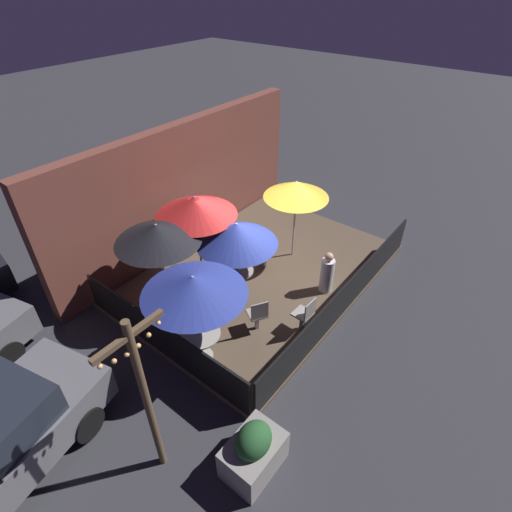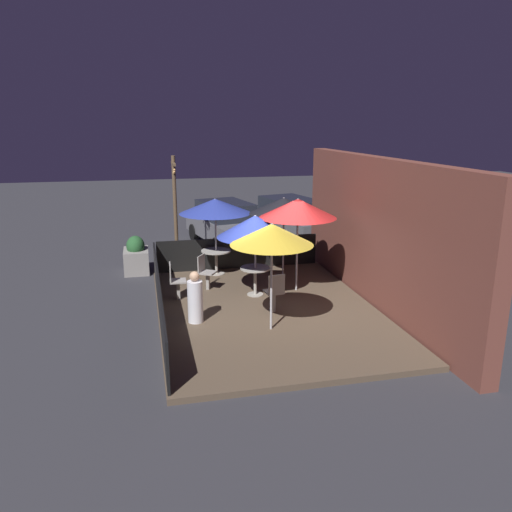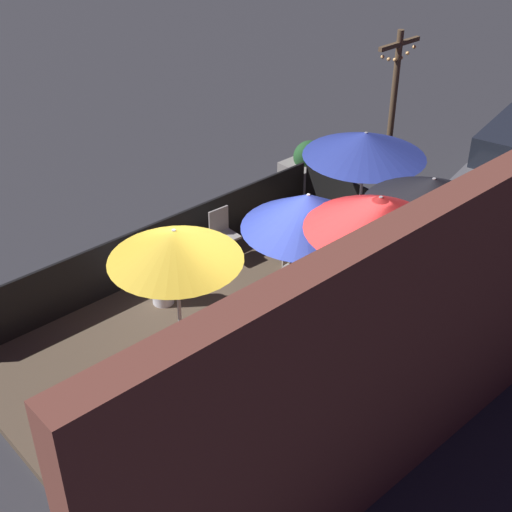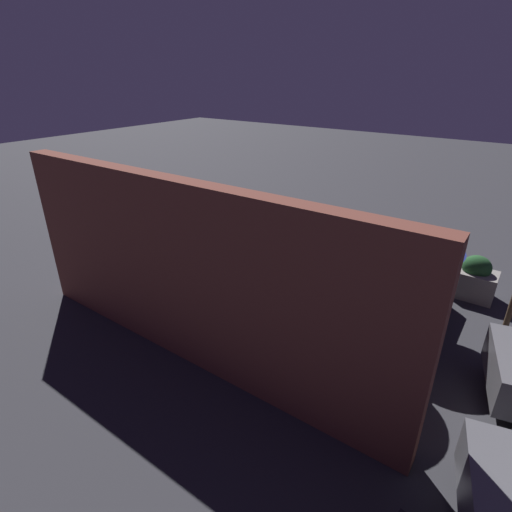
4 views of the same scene
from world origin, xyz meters
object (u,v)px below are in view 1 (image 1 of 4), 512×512
(light_post, at_px, (145,394))
(planter_box, at_px, (254,451))
(patio_umbrella_3, at_px, (157,233))
(patio_chair_2, at_px, (265,249))
(patio_umbrella_4, at_px, (296,189))
(patron_0, at_px, (327,274))
(patio_umbrella_0, at_px, (237,234))
(patio_chair_0, at_px, (305,314))
(patio_chair_1, at_px, (258,314))
(patio_umbrella_2, at_px, (195,206))
(dining_table_0, at_px, (238,275))
(patio_umbrella_1, at_px, (194,285))
(dining_table_1, at_px, (200,338))

(light_post, bearing_deg, planter_box, -55.06)
(planter_box, bearing_deg, patio_umbrella_3, 66.38)
(patio_umbrella_3, xyz_separation_m, patio_chair_2, (2.69, -0.97, -1.53))
(patio_umbrella_4, relative_size, patron_0, 1.98)
(patio_umbrella_0, relative_size, patio_chair_0, 2.19)
(patio_chair_1, bearing_deg, patio_umbrella_0, -0.00)
(patio_umbrella_3, height_order, planter_box, patio_umbrella_3)
(patio_umbrella_2, bearing_deg, dining_table_0, -83.02)
(patio_umbrella_3, distance_m, patio_chair_2, 3.24)
(patio_chair_2, bearing_deg, patio_umbrella_2, -40.62)
(patio_umbrella_1, xyz_separation_m, patio_chair_2, (3.39, 0.86, -1.47))
(patio_umbrella_3, height_order, patron_0, patio_umbrella_3)
(patio_umbrella_4, bearing_deg, patio_umbrella_3, 160.33)
(light_post, bearing_deg, patio_chair_0, -4.60)
(patio_chair_1, bearing_deg, dining_table_0, -0.00)
(planter_box, bearing_deg, patio_umbrella_2, 53.90)
(planter_box, bearing_deg, dining_table_1, 64.33)
(patio_umbrella_0, relative_size, patio_umbrella_1, 0.94)
(patio_chair_2, bearing_deg, patio_umbrella_0, 0.00)
(patio_umbrella_0, xyz_separation_m, planter_box, (-3.16, -2.99, -1.43))
(light_post, bearing_deg, patio_umbrella_3, 46.31)
(dining_table_1, distance_m, patio_chair_0, 2.38)
(patio_chair_0, height_order, patron_0, patron_0)
(dining_table_0, bearing_deg, dining_table_1, -161.18)
(dining_table_1, bearing_deg, patio_umbrella_0, 18.82)
(patio_umbrella_2, height_order, patio_chair_0, patio_umbrella_2)
(dining_table_0, bearing_deg, light_post, -157.26)
(patio_umbrella_0, distance_m, patio_umbrella_1, 2.18)
(patio_umbrella_2, xyz_separation_m, dining_table_1, (-1.92, -1.85, -1.62))
(patio_umbrella_0, distance_m, patio_chair_1, 1.90)
(patio_umbrella_2, height_order, planter_box, patio_umbrella_2)
(patio_chair_2, relative_size, planter_box, 0.85)
(patio_chair_1, bearing_deg, patio_chair_2, -25.34)
(patio_umbrella_0, distance_m, dining_table_0, 1.23)
(patio_umbrella_0, relative_size, planter_box, 1.84)
(patio_umbrella_2, relative_size, dining_table_0, 3.18)
(patio_umbrella_1, relative_size, patron_0, 1.90)
(patio_umbrella_4, bearing_deg, patio_chair_0, -140.97)
(patio_umbrella_4, bearing_deg, patio_umbrella_1, -172.72)
(patio_umbrella_0, relative_size, dining_table_1, 2.40)
(patio_umbrella_2, height_order, patio_umbrella_3, patio_umbrella_2)
(patio_chair_2, height_order, patron_0, patron_0)
(patio_umbrella_3, bearing_deg, patio_umbrella_4, -19.67)
(dining_table_0, relative_size, planter_box, 0.68)
(patio_umbrella_2, xyz_separation_m, dining_table_0, (0.14, -1.15, -1.62))
(patio_chair_1, bearing_deg, patio_umbrella_4, -39.18)
(patio_umbrella_0, relative_size, patio_umbrella_4, 0.90)
(planter_box, bearing_deg, patio_umbrella_0, 43.43)
(patio_umbrella_1, xyz_separation_m, dining_table_0, (2.06, 0.70, -1.43))
(patio_umbrella_1, bearing_deg, patio_chair_0, -33.71)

